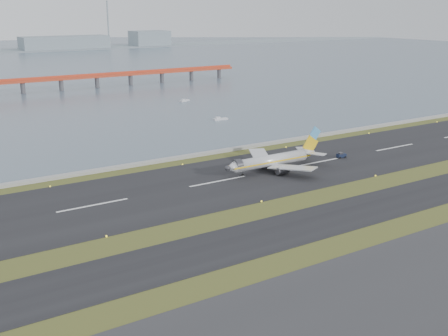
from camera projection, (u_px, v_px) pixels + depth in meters
The scene contains 9 objects.
ground at pixel (278, 210), 148.31m from camera, with size 1000.00×1000.00×0.00m, color #3D4A1A.
taxiway_strip at pixel (308, 224), 138.61m from camera, with size 1000.00×18.00×0.10m, color black.
runway_strip at pixel (218, 181), 172.51m from camera, with size 1000.00×45.00×0.10m, color black.
seawall at pixel (172, 159), 196.61m from camera, with size 1000.00×2.50×1.00m, color gray.
red_pier at pixel (61, 79), 358.54m from camera, with size 260.00×5.00×10.20m.
airliner at pixel (274, 160), 183.68m from camera, with size 38.52×32.89×12.80m.
pushback_tug at pixel (341, 155), 199.40m from camera, with size 3.46×2.37×2.05m.
workboat_near at pixel (220, 119), 266.36m from camera, with size 7.12×2.79×1.69m.
workboat_far at pixel (184, 101), 318.74m from camera, with size 6.95×4.41×1.61m.
Camera 1 is at (-87.78, -109.32, 51.69)m, focal length 45.00 mm.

